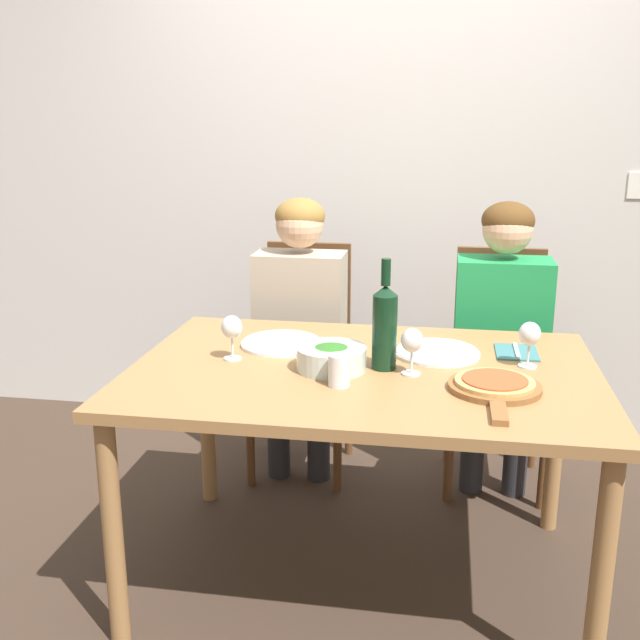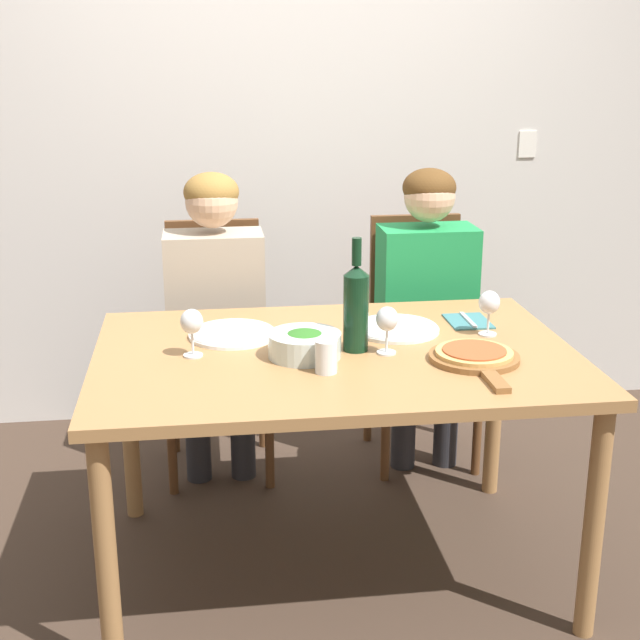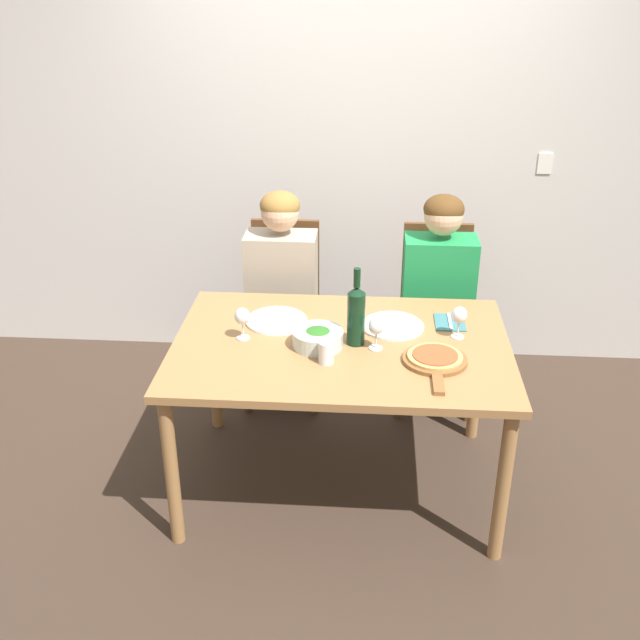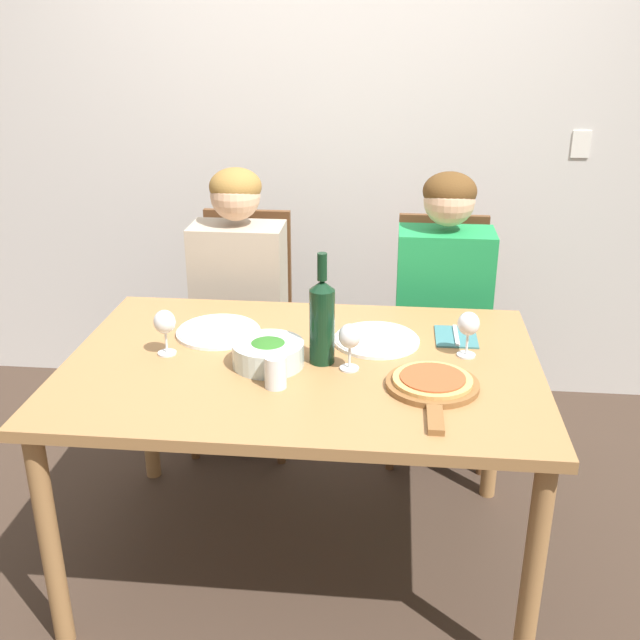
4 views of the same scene
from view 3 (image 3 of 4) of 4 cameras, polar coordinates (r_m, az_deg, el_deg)
The scene contains 17 objects.
ground_plane at distance 3.76m, azimuth 1.47°, elevation -12.24°, with size 40.00×40.00×0.00m, color #3D2D23.
back_wall at distance 4.46m, azimuth 2.58°, elevation 13.41°, with size 10.00×0.06×2.70m.
dining_table at distance 3.37m, azimuth 1.60°, elevation -2.96°, with size 1.50×1.02×0.77m.
chair_left at distance 4.24m, azimuth -2.72°, elevation 1.01°, with size 0.42×0.42×1.01m.
chair_right at distance 4.23m, azimuth 8.72°, elevation 0.65°, with size 0.42×0.42×1.01m.
person_woman at distance 4.05m, azimuth -2.98°, elevation 3.01°, with size 0.47×0.51×1.23m.
person_man at distance 4.04m, azimuth 9.03°, elevation 2.64°, with size 0.47×0.51×1.23m.
wine_bottle at distance 3.26m, azimuth 2.77°, elevation 0.43°, with size 0.08×0.08×0.36m.
broccoli_bowl at distance 3.28m, azimuth -0.16°, elevation -1.39°, with size 0.23×0.23×0.08m.
dinner_plate_left at distance 3.52m, azimuth -3.33°, elevation -0.02°, with size 0.29×0.29×0.02m.
dinner_plate_right at distance 3.48m, azimuth 5.55°, elevation -0.42°, with size 0.29×0.29×0.02m.
pizza_on_board at distance 3.20m, azimuth 8.76°, elevation -2.99°, with size 0.28×0.42×0.04m.
wine_glass_left at distance 3.34m, azimuth -5.94°, elevation 0.18°, with size 0.07×0.07×0.15m.
wine_glass_right at distance 3.39m, azimuth 10.57°, elevation 0.26°, with size 0.07×0.07×0.15m.
wine_glass_centre at distance 3.24m, azimuth 4.32°, elevation -0.57°, with size 0.07×0.07×0.15m.
water_tumbler at distance 3.15m, azimuth 0.47°, elevation -2.49°, with size 0.07×0.07×0.10m.
fork_on_napkin at distance 3.56m, azimuth 9.86°, elevation -0.17°, with size 0.14×0.18×0.01m.
Camera 3 is at (0.12, -2.94, 2.33)m, focal length 42.00 mm.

